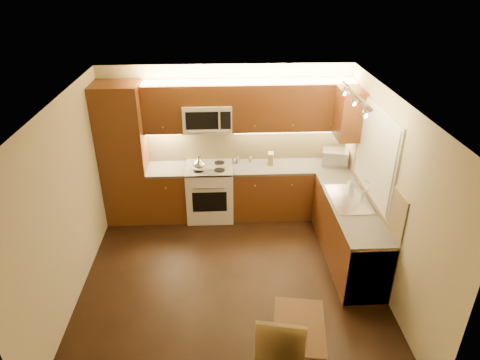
{
  "coord_description": "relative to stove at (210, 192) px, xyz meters",
  "views": [
    {
      "loc": [
        -0.1,
        -4.62,
        3.94
      ],
      "look_at": [
        0.15,
        0.55,
        1.25
      ],
      "focal_mm": 32.07,
      "sensor_mm": 36.0,
      "label": 1
    }
  ],
  "objects": [
    {
      "name": "floor",
      "position": [
        0.3,
        -1.68,
        -0.46
      ],
      "size": [
        4.0,
        4.0,
        0.01
      ],
      "primitive_type": "cube",
      "color": "black",
      "rests_on": "ground"
    },
    {
      "name": "ceiling",
      "position": [
        0.3,
        -1.68,
        2.04
      ],
      "size": [
        4.0,
        4.0,
        0.01
      ],
      "primitive_type": "cube",
      "color": "beige",
      "rests_on": "ground"
    },
    {
      "name": "wall_back",
      "position": [
        0.3,
        0.32,
        0.79
      ],
      "size": [
        4.0,
        0.01,
        2.5
      ],
      "primitive_type": "cube",
      "color": "#BDB18A",
      "rests_on": "ground"
    },
    {
      "name": "wall_front",
      "position": [
        0.3,
        -3.67,
        0.79
      ],
      "size": [
        4.0,
        0.01,
        2.5
      ],
      "primitive_type": "cube",
      "color": "#BDB18A",
      "rests_on": "ground"
    },
    {
      "name": "wall_left",
      "position": [
        -1.7,
        -1.68,
        0.79
      ],
      "size": [
        0.01,
        4.0,
        2.5
      ],
      "primitive_type": "cube",
      "color": "#BDB18A",
      "rests_on": "ground"
    },
    {
      "name": "wall_right",
      "position": [
        2.3,
        -1.68,
        0.79
      ],
      "size": [
        0.01,
        4.0,
        2.5
      ],
      "primitive_type": "cube",
      "color": "#BDB18A",
      "rests_on": "ground"
    },
    {
      "name": "pantry",
      "position": [
        -1.35,
        0.02,
        0.69
      ],
      "size": [
        0.7,
        0.6,
        2.3
      ],
      "primitive_type": "cube",
      "color": "#47270F",
      "rests_on": "floor"
    },
    {
      "name": "base_cab_back_left",
      "position": [
        -0.69,
        0.02,
        -0.03
      ],
      "size": [
        0.62,
        0.6,
        0.86
      ],
      "primitive_type": "cube",
      "color": "#47270F",
      "rests_on": "floor"
    },
    {
      "name": "counter_back_left",
      "position": [
        -0.69,
        0.02,
        0.42
      ],
      "size": [
        0.62,
        0.6,
        0.04
      ],
      "primitive_type": "cube",
      "color": "#34322F",
      "rests_on": "base_cab_back_left"
    },
    {
      "name": "base_cab_back_right",
      "position": [
        1.34,
        0.02,
        -0.03
      ],
      "size": [
        1.92,
        0.6,
        0.86
      ],
      "primitive_type": "cube",
      "color": "#47270F",
      "rests_on": "floor"
    },
    {
      "name": "counter_back_right",
      "position": [
        1.34,
        0.02,
        0.42
      ],
      "size": [
        1.92,
        0.6,
        0.04
      ],
      "primitive_type": "cube",
      "color": "#34322F",
      "rests_on": "base_cab_back_right"
    },
    {
      "name": "base_cab_right",
      "position": [
        2.0,
        -1.28,
        -0.03
      ],
      "size": [
        0.6,
        2.0,
        0.86
      ],
      "primitive_type": "cube",
      "color": "#47270F",
      "rests_on": "floor"
    },
    {
      "name": "counter_right",
      "position": [
        2.0,
        -1.28,
        0.42
      ],
      "size": [
        0.6,
        2.0,
        0.04
      ],
      "primitive_type": "cube",
      "color": "#34322F",
      "rests_on": "base_cab_right"
    },
    {
      "name": "dishwasher",
      "position": [
        2.0,
        -1.98,
        -0.03
      ],
      "size": [
        0.58,
        0.6,
        0.84
      ],
      "primitive_type": "cube",
      "color": "silver",
      "rests_on": "floor"
    },
    {
      "name": "backsplash_back",
      "position": [
        0.65,
        0.31,
        0.74
      ],
      "size": [
        3.3,
        0.02,
        0.6
      ],
      "primitive_type": "cube",
      "color": "tan",
      "rests_on": "wall_back"
    },
    {
      "name": "backsplash_right",
      "position": [
        2.29,
        -1.28,
        0.74
      ],
      "size": [
        0.02,
        2.0,
        0.6
      ],
      "primitive_type": "cube",
      "color": "tan",
      "rests_on": "wall_right"
    },
    {
      "name": "upper_cab_back_left",
      "position": [
        -0.69,
        0.15,
        1.42
      ],
      "size": [
        0.62,
        0.35,
        0.75
      ],
      "primitive_type": "cube",
      "color": "#47270F",
      "rests_on": "wall_back"
    },
    {
      "name": "upper_cab_back_right",
      "position": [
        1.34,
        0.15,
        1.42
      ],
      "size": [
        1.92,
        0.35,
        0.75
      ],
      "primitive_type": "cube",
      "color": "#47270F",
      "rests_on": "wall_back"
    },
    {
      "name": "upper_cab_bridge",
      "position": [
        0.0,
        0.15,
        1.63
      ],
      "size": [
        0.76,
        0.35,
        0.31
      ],
      "primitive_type": "cube",
      "color": "#47270F",
      "rests_on": "wall_back"
    },
    {
      "name": "upper_cab_right_corner",
      "position": [
        2.12,
        -0.28,
        1.42
      ],
      "size": [
        0.35,
        0.5,
        0.75
      ],
      "primitive_type": "cube",
      "color": "#47270F",
      "rests_on": "wall_right"
    },
    {
      "name": "stove",
      "position": [
        0.0,
        0.0,
        0.0
      ],
      "size": [
        0.76,
        0.65,
        0.92
      ],
      "primitive_type": null,
      "color": "silver",
      "rests_on": "floor"
    },
    {
      "name": "microwave",
      "position": [
        0.0,
        0.14,
        1.26
      ],
      "size": [
        0.76,
        0.38,
        0.44
      ],
      "primitive_type": null,
      "color": "silver",
      "rests_on": "wall_back"
    },
    {
      "name": "window_frame",
      "position": [
        2.29,
        -1.12,
        1.14
      ],
      "size": [
        0.03,
        1.44,
        1.24
      ],
      "primitive_type": "cube",
      "color": "silver",
      "rests_on": "wall_right"
    },
    {
      "name": "window_blinds",
      "position": [
        2.27,
        -1.12,
        1.14
      ],
      "size": [
        0.02,
        1.36,
        1.16
      ],
      "primitive_type": "cube",
      "color": "silver",
      "rests_on": "wall_right"
    },
    {
      "name": "sink",
      "position": [
        2.0,
        -1.12,
        0.52
      ],
      "size": [
        0.52,
        0.86,
        0.15
      ],
      "primitive_type": null,
      "color": "silver",
      "rests_on": "counter_right"
    },
    {
      "name": "faucet",
      "position": [
        2.18,
        -1.12,
        0.59
      ],
      "size": [
        0.2,
        0.04,
        0.3
      ],
      "primitive_type": null,
      "color": "silver",
      "rests_on": "counter_right"
    },
    {
      "name": "track_light_bar",
      "position": [
        1.85,
        -1.27,
        2.0
      ],
      "size": [
        0.04,
        1.2,
        0.03
      ],
      "primitive_type": "cube",
      "color": "silver",
      "rests_on": "ceiling"
    },
    {
      "name": "kettle",
      "position": [
        -0.15,
        -0.13,
        0.58
      ],
      "size": [
        0.24,
        0.24,
        0.25
      ],
      "primitive_type": null,
      "rotation": [
        0.0,
        0.0,
        -0.14
      ],
      "color": "silver",
      "rests_on": "stove"
    },
    {
      "name": "toaster_oven",
      "position": [
        2.07,
        0.05,
        0.56
      ],
      "size": [
        0.48,
        0.4,
        0.25
      ],
      "primitive_type": "cube",
      "rotation": [
        0.0,
        0.0,
        -0.25
      ],
      "color": "silver",
      "rests_on": "counter_back_right"
    },
    {
      "name": "knife_block",
      "position": [
        1.02,
        0.1,
        0.54
      ],
      "size": [
        0.11,
        0.16,
        0.2
      ],
      "primitive_type": "cube",
      "rotation": [
        0.0,
        0.0,
        -0.17
      ],
      "color": "#997045",
      "rests_on": "counter_back_right"
    },
    {
      "name": "spice_jar_a",
      "position": [
        0.49,
        0.15,
        0.49
      ],
      "size": [
        0.06,
        0.06,
        0.09
      ],
      "primitive_type": "cylinder",
      "rotation": [
        0.0,
        0.0,
        -0.37
      ],
      "color": "silver",
      "rests_on": "counter_back_right"
    },
    {
      "name": "spice_jar_b",
      "position": [
        0.48,
        0.19,
        0.49
      ],
      "size": [
        0.04,
        0.04,
        0.1
      ],
      "primitive_type": "cylinder",
      "rotation": [
        0.0,
        0.0,
        -0.04
      ],
      "color": "brown",
      "rests_on": "counter_back_right"
    },
    {
      "name": "spice_jar_c",
      "position": [
        0.44,
        0.17,
        0.49
      ],
      "size": [
        0.05,
        0.05,
        0.09
      ],
      "primitive_type": "cylinder",
      "rotation": [
        0.0,
        0.0,
        -0.11
      ],
      "color": "silver",
      "rests_on": "counter_back_right"
    },
    {
      "name": "spice_jar_d",
      "position": [
        0.69,
        0.19,
        0.49
      ],
      "size": [
        0.05,
        0.05,
        0.09
      ],
      "primitive_type": "cylinder",
      "rotation": [
        0.0,
        0.0,
        -0.04
      ],
      "color": "#A76A32",
      "rests_on": "counter_back_right"
    },
    {
      "name": "soap_bottle",
      "position": [
        2.1,
        -0.85,
        0.54
      ],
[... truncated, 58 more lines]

